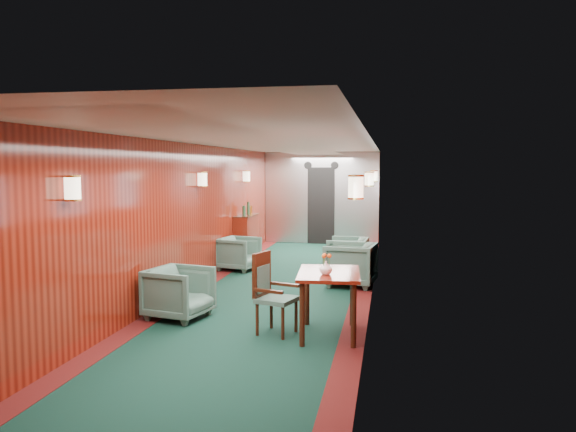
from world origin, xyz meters
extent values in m
plane|color=black|center=(0.00, 0.00, 0.00)|extent=(12.00, 12.00, 0.00)
cube|color=silver|center=(0.00, 0.00, 2.35)|extent=(3.00, 12.00, 0.10)
cube|color=silver|center=(0.00, 0.00, 2.36)|extent=(1.20, 12.00, 0.06)
cube|color=maroon|center=(0.00, 6.00, 1.20)|extent=(3.00, 0.10, 2.40)
cube|color=maroon|center=(0.00, -6.00, 1.20)|extent=(3.00, 0.10, 2.40)
cube|color=maroon|center=(-1.50, 0.00, 1.20)|extent=(0.10, 12.00, 2.40)
cube|color=maroon|center=(1.50, 0.00, 1.20)|extent=(0.10, 12.00, 2.40)
cube|color=#430E0D|center=(-1.35, 0.00, 0.00)|extent=(0.30, 12.00, 0.01)
cube|color=#430E0D|center=(1.35, 0.00, 0.00)|extent=(0.30, 12.00, 0.01)
cube|color=silver|center=(0.00, 5.92, 1.20)|extent=(2.98, 0.12, 2.38)
cube|color=black|center=(0.00, 5.84, 1.00)|extent=(0.70, 0.06, 2.00)
cylinder|color=black|center=(-0.35, 5.85, 2.05)|extent=(0.20, 0.04, 0.20)
cylinder|color=black|center=(0.35, 5.85, 2.05)|extent=(0.20, 0.04, 0.20)
cube|color=silver|center=(1.49, -3.50, 1.45)|extent=(0.02, 1.10, 0.80)
cube|color=#3F585F|center=(1.48, -3.50, 1.45)|extent=(0.01, 0.96, 0.66)
cube|color=silver|center=(1.49, -1.00, 1.45)|extent=(0.02, 1.10, 0.80)
cube|color=#3F585F|center=(1.48, -1.00, 1.45)|extent=(0.01, 0.96, 0.66)
cube|color=silver|center=(1.49, 1.50, 1.45)|extent=(0.02, 1.10, 0.80)
cube|color=#3F585F|center=(1.48, 1.50, 1.45)|extent=(0.01, 0.96, 0.66)
cube|color=silver|center=(1.49, 4.00, 1.45)|extent=(0.02, 1.10, 0.80)
cube|color=#3F585F|center=(1.48, 4.00, 1.45)|extent=(0.01, 0.96, 0.66)
cylinder|color=#FFEEC6|center=(-1.40, -3.50, 1.80)|extent=(0.16, 0.16, 0.24)
cylinder|color=gold|center=(-1.40, -3.50, 1.68)|extent=(0.17, 0.17, 0.02)
cylinder|color=#FFEEC6|center=(1.40, -2.70, 1.80)|extent=(0.16, 0.16, 0.24)
cylinder|color=gold|center=(1.40, -2.70, 1.68)|extent=(0.17, 0.17, 0.02)
cylinder|color=#FFEEC6|center=(-1.40, 0.50, 1.80)|extent=(0.16, 0.16, 0.24)
cylinder|color=gold|center=(-1.40, 0.50, 1.68)|extent=(0.17, 0.17, 0.02)
cylinder|color=#FFEEC6|center=(1.40, 1.30, 1.80)|extent=(0.16, 0.16, 0.24)
cylinder|color=gold|center=(1.40, 1.30, 1.68)|extent=(0.17, 0.17, 0.02)
cylinder|color=#FFEEC6|center=(-1.40, 3.50, 1.80)|extent=(0.16, 0.16, 0.24)
cylinder|color=gold|center=(-1.40, 3.50, 1.68)|extent=(0.17, 0.17, 0.02)
cylinder|color=#FFEEC6|center=(1.40, 4.30, 1.80)|extent=(0.16, 0.16, 0.24)
cylinder|color=gold|center=(1.40, 4.30, 1.68)|extent=(0.17, 0.17, 0.02)
cube|color=maroon|center=(1.06, -2.13, 0.75)|extent=(0.80, 1.08, 0.04)
cylinder|color=#38180C|center=(0.81, -2.60, 0.36)|extent=(0.06, 0.06, 0.73)
cylinder|color=#38180C|center=(1.38, -2.55, 0.36)|extent=(0.06, 0.06, 0.73)
cylinder|color=#38180C|center=(0.74, -1.72, 0.36)|extent=(0.06, 0.06, 0.73)
cylinder|color=#38180C|center=(1.31, -1.67, 0.36)|extent=(0.06, 0.06, 0.73)
cube|color=#1A3D36|center=(0.44, -2.17, 0.42)|extent=(0.52, 0.52, 0.05)
cube|color=#38180C|center=(0.24, -2.11, 0.71)|extent=(0.16, 0.38, 0.55)
cube|color=#1A3D36|center=(0.26, -2.12, 0.66)|extent=(0.10, 0.28, 0.33)
cube|color=#38180C|center=(0.37, -2.37, 0.56)|extent=(0.38, 0.16, 0.04)
cube|color=#38180C|center=(0.50, -1.97, 0.56)|extent=(0.38, 0.16, 0.04)
cylinder|color=#38180C|center=(0.22, -2.29, 0.20)|extent=(0.04, 0.04, 0.39)
cylinder|color=#38180C|center=(0.55, -2.39, 0.20)|extent=(0.04, 0.04, 0.39)
cylinder|color=#38180C|center=(0.32, -1.96, 0.20)|extent=(0.04, 0.04, 0.39)
cylinder|color=#38180C|center=(0.65, -2.06, 0.20)|extent=(0.04, 0.04, 0.39)
cube|color=maroon|center=(-1.34, 3.24, 0.48)|extent=(0.32, 1.06, 0.95)
cube|color=#38180C|center=(-1.33, 3.24, 0.95)|extent=(0.34, 1.08, 0.02)
cylinder|color=#23472C|center=(-1.32, 2.97, 1.07)|extent=(0.07, 0.07, 0.22)
cylinder|color=#23472C|center=(-1.32, 3.34, 1.10)|extent=(0.06, 0.06, 0.28)
cylinder|color=gold|center=(-1.32, 3.55, 1.05)|extent=(0.08, 0.08, 0.18)
imported|color=white|center=(1.04, -2.29, 0.85)|extent=(0.19, 0.19, 0.16)
imported|color=#1A3D36|center=(-0.98, -1.72, 0.34)|extent=(0.90, 0.88, 0.69)
imported|color=#1A3D36|center=(-1.13, 1.81, 0.33)|extent=(0.85, 0.83, 0.65)
imported|color=#1A3D36|center=(1.12, 0.72, 0.37)|extent=(0.92, 0.90, 0.74)
imported|color=#1A3D36|center=(0.99, 1.93, 0.34)|extent=(0.79, 0.77, 0.68)
camera|label=1|loc=(1.75, -8.68, 2.02)|focal=35.00mm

